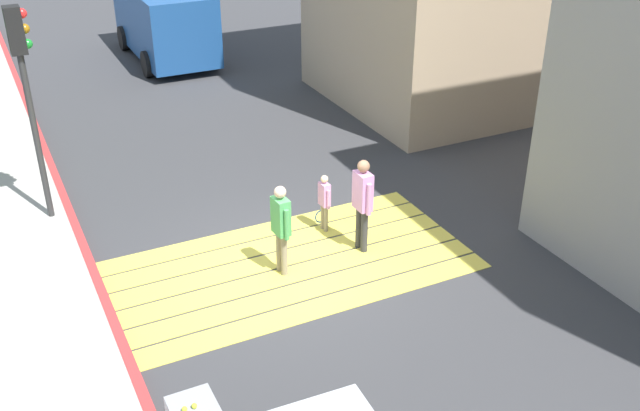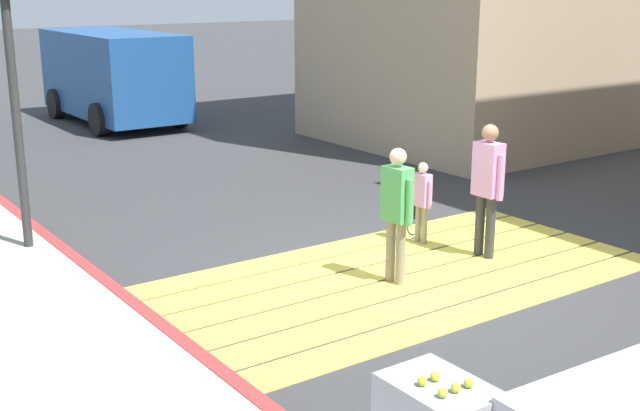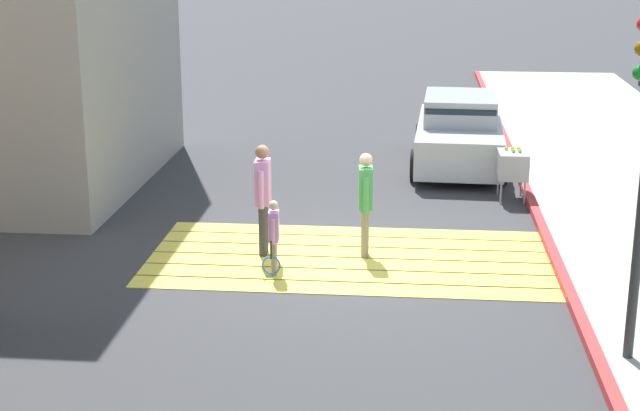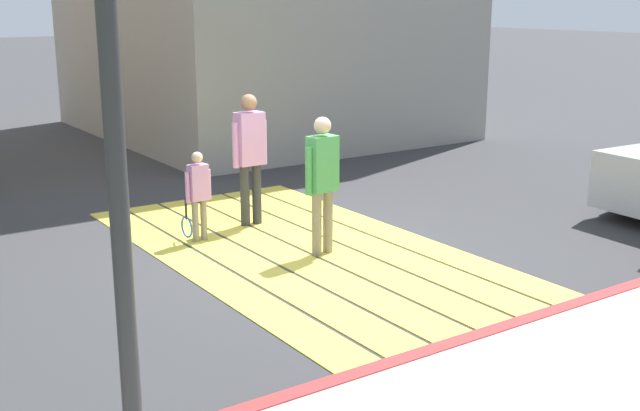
{
  "view_description": "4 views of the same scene",
  "coord_description": "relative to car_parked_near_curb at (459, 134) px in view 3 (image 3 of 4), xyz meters",
  "views": [
    {
      "loc": [
        -4.45,
        -10.2,
        7.2
      ],
      "look_at": [
        0.75,
        0.36,
        0.87
      ],
      "focal_mm": 41.29,
      "sensor_mm": 36.0,
      "label": 1
    },
    {
      "loc": [
        -6.52,
        -7.42,
        3.61
      ],
      "look_at": [
        -0.53,
        1.07,
        0.77
      ],
      "focal_mm": 46.23,
      "sensor_mm": 36.0,
      "label": 2
    },
    {
      "loc": [
        -0.89,
        14.63,
        5.16
      ],
      "look_at": [
        0.47,
        0.05,
        0.88
      ],
      "focal_mm": 54.36,
      "sensor_mm": 36.0,
      "label": 3
    },
    {
      "loc": [
        -7.95,
        5.16,
        3.06
      ],
      "look_at": [
        -0.53,
        0.1,
        0.72
      ],
      "focal_mm": 44.83,
      "sensor_mm": 36.0,
      "label": 4
    }
  ],
  "objects": [
    {
      "name": "pedestrian_adult_trailing",
      "position": [
        1.77,
        6.19,
        0.26
      ],
      "size": [
        0.24,
        0.5,
        1.7
      ],
      "color": "gray",
      "rests_on": "ground"
    },
    {
      "name": "ground_plane",
      "position": [
        2.0,
        6.32,
        -0.73
      ],
      "size": [
        120.0,
        120.0,
        0.0
      ],
      "primitive_type": "plane",
      "color": "#38383A"
    },
    {
      "name": "curb_painted",
      "position": [
        -1.25,
        6.32,
        -0.67
      ],
      "size": [
        0.16,
        40.0,
        0.13
      ],
      "primitive_type": "cube",
      "color": "#BC3333",
      "rests_on": "ground"
    },
    {
      "name": "pedestrian_child_with_racket",
      "position": [
        3.1,
        7.2,
        -0.08
      ],
      "size": [
        0.28,
        0.37,
        1.18
      ],
      "color": "gray",
      "rests_on": "ground"
    },
    {
      "name": "car_parked_near_curb",
      "position": [
        0.0,
        0.0,
        0.0
      ],
      "size": [
        2.13,
        4.38,
        1.57
      ],
      "color": "silver",
      "rests_on": "ground"
    },
    {
      "name": "tennis_ball_cart",
      "position": [
        -0.9,
        2.6,
        -0.04
      ],
      "size": [
        0.56,
        0.8,
        1.02
      ],
      "color": "#99999E",
      "rests_on": "ground"
    },
    {
      "name": "crosswalk_stripes",
      "position": [
        2.0,
        6.32,
        -0.73
      ],
      "size": [
        6.4,
        3.25,
        0.01
      ],
      "color": "#EAD64C",
      "rests_on": "ground"
    },
    {
      "name": "pedestrian_adult_lead",
      "position": [
        3.4,
        6.26,
        0.32
      ],
      "size": [
        0.24,
        0.53,
        1.81
      ],
      "color": "#333338",
      "rests_on": "ground"
    }
  ]
}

